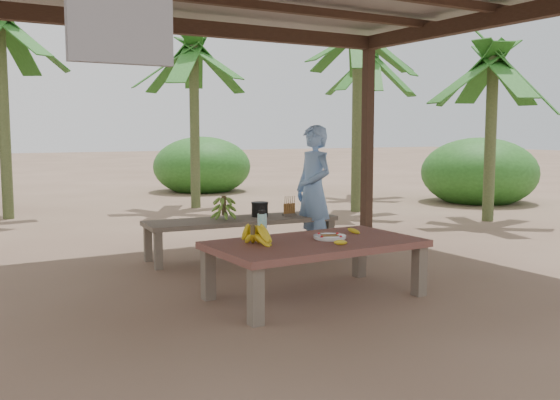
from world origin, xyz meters
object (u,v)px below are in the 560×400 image
bench (242,223)px  water_flask (262,226)px  cooking_pot (260,210)px  woman (314,190)px  work_table (315,248)px  ripe_banana_bunch (253,234)px  plate (330,237)px

bench → water_flask: (-0.62, -1.65, 0.23)m
cooking_pot → woman: size_ratio=0.13×
work_table → cooking_pot: size_ratio=9.52×
ripe_banana_bunch → woman: (1.61, 1.56, 0.16)m
plate → cooking_pot: size_ratio=1.50×
plate → woman: woman is taller
bench → water_flask: bearing=-105.9°
work_table → cooking_pot: (0.48, 1.92, 0.10)m
woman → work_table: bearing=-36.0°
ripe_banana_bunch → work_table: bearing=-6.7°
plate → water_flask: 0.60m
ripe_banana_bunch → water_flask: 0.26m
plate → woman: size_ratio=0.19×
woman → cooking_pot: bearing=-121.3°
work_table → woman: woman is taller
work_table → ripe_banana_bunch: 0.60m
work_table → bench: bearing=81.8°
ripe_banana_bunch → water_flask: water_flask is taller
bench → ripe_banana_bunch: ripe_banana_bunch is taller
bench → water_flask: 1.77m
water_flask → plate: bearing=-23.1°
ripe_banana_bunch → plate: 0.74m
bench → woman: 0.92m
bench → plate: plate is taller
bench → cooking_pot: 0.29m
woman → ripe_banana_bunch: bearing=-49.3°
plate → cooking_pot: cooking_pot is taller
work_table → ripe_banana_bunch: (-0.57, 0.07, 0.16)m
work_table → cooking_pot: 1.99m
water_flask → woman: bearing=44.1°
water_flask → woman: 1.99m
water_flask → ripe_banana_bunch: bearing=-135.8°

